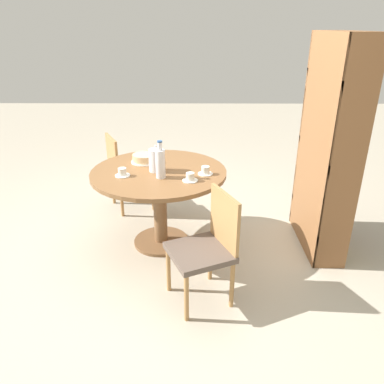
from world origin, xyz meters
The scene contains 11 objects.
ground_plane centered at (0.00, 0.00, 0.00)m, with size 14.00×14.00×0.00m, color #B2A893.
dining_table centered at (0.00, 0.00, 0.59)m, with size 1.20×1.20×0.74m.
chair_a centered at (-0.76, -0.44, 0.46)m, with size 0.56×0.56×0.85m.
chair_b centered at (0.78, 0.41, 0.46)m, with size 0.55×0.55×0.85m.
bookshelf centered at (-0.02, 1.46, 0.94)m, with size 0.87×0.28×1.88m.
coffee_pot centered at (0.01, -0.02, 0.85)m, with size 0.13×0.13×0.24m.
water_bottle centered at (0.17, 0.03, 0.87)m, with size 0.08×0.08×0.32m.
cake_main centered at (-0.22, -0.15, 0.78)m, with size 0.25×0.25×0.08m.
cup_a centered at (0.13, -0.30, 0.77)m, with size 0.13×0.13×0.07m.
cup_b centered at (0.24, 0.28, 0.77)m, with size 0.13×0.13×0.07m.
cup_c centered at (0.09, 0.41, 0.77)m, with size 0.13×0.13×0.07m.
Camera 1 is at (3.10, 0.32, 1.92)m, focal length 35.00 mm.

